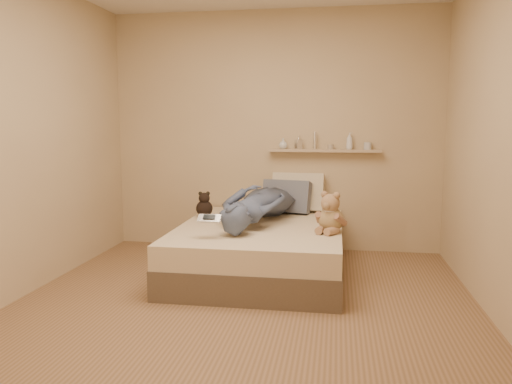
% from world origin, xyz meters
% --- Properties ---
extents(room, '(3.80, 3.80, 3.80)m').
position_xyz_m(room, '(0.00, 0.00, 1.30)').
color(room, '#8A6547').
rests_on(room, ground).
extents(bed, '(1.50, 1.90, 0.45)m').
position_xyz_m(bed, '(0.00, 0.93, 0.22)').
color(bed, brown).
rests_on(bed, floor).
extents(game_console, '(0.19, 0.08, 0.07)m').
position_xyz_m(game_console, '(-0.33, 0.32, 0.62)').
color(game_console, silver).
rests_on(game_console, bed).
extents(teddy_bear, '(0.29, 0.30, 0.36)m').
position_xyz_m(teddy_bear, '(0.64, 0.72, 0.60)').
color(teddy_bear, tan).
rests_on(teddy_bear, bed).
extents(dark_plush, '(0.17, 0.17, 0.26)m').
position_xyz_m(dark_plush, '(-0.63, 1.26, 0.56)').
color(dark_plush, black).
rests_on(dark_plush, bed).
extents(pillow_cream, '(0.57, 0.31, 0.43)m').
position_xyz_m(pillow_cream, '(0.28, 1.76, 0.65)').
color(pillow_cream, beige).
rests_on(pillow_cream, bed).
extents(pillow_grey, '(0.54, 0.32, 0.37)m').
position_xyz_m(pillow_grey, '(0.17, 1.62, 0.62)').
color(pillow_grey, slate).
rests_on(pillow_grey, bed).
extents(person, '(0.83, 1.60, 0.37)m').
position_xyz_m(person, '(-0.04, 1.09, 0.63)').
color(person, '#4C5677').
rests_on(person, bed).
extents(wall_shelf, '(1.20, 0.12, 0.03)m').
position_xyz_m(wall_shelf, '(0.55, 1.84, 1.10)').
color(wall_shelf, tan).
rests_on(wall_shelf, wall_back).
extents(shelf_bottles, '(1.00, 0.12, 0.18)m').
position_xyz_m(shelf_bottles, '(0.51, 1.84, 1.18)').
color(shelf_bottles, silver).
rests_on(shelf_bottles, wall_shelf).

